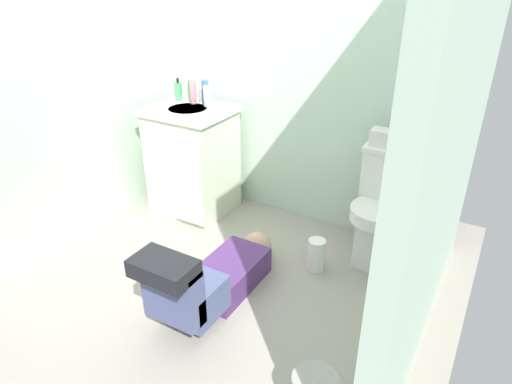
# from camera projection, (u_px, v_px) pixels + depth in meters

# --- Properties ---
(ground_plane) EXTENTS (2.74, 2.90, 0.04)m
(ground_plane) POSITION_uv_depth(u_px,v_px,m) (223.00, 278.00, 2.85)
(ground_plane) COLOR gray
(wall_back) EXTENTS (2.40, 0.08, 2.40)m
(wall_back) POSITION_uv_depth(u_px,v_px,m) (299.00, 54.00, 3.06)
(wall_back) COLOR #B8D2BA
(wall_back) RESTS_ON ground_plane
(wall_left) EXTENTS (0.08, 1.90, 2.40)m
(wall_left) POSITION_uv_depth(u_px,v_px,m) (62.00, 62.00, 2.81)
(wall_left) COLOR #B8D2BA
(wall_left) RESTS_ON ground_plane
(wall_right) EXTENTS (0.08, 1.90, 2.40)m
(wall_right) POSITION_uv_depth(u_px,v_px,m) (458.00, 120.00, 1.77)
(wall_right) COLOR #B8D2BA
(wall_right) RESTS_ON ground_plane
(toilet) EXTENTS (0.36, 0.46, 0.75)m
(toilet) POSITION_uv_depth(u_px,v_px,m) (383.00, 209.00, 2.84)
(toilet) COLOR white
(toilet) RESTS_ON ground_plane
(vanity_cabinet) EXTENTS (0.60, 0.53, 0.82)m
(vanity_cabinet) POSITION_uv_depth(u_px,v_px,m) (193.00, 159.00, 3.44)
(vanity_cabinet) COLOR silver
(vanity_cabinet) RESTS_ON ground_plane
(faucet) EXTENTS (0.02, 0.02, 0.10)m
(faucet) POSITION_uv_depth(u_px,v_px,m) (200.00, 96.00, 3.35)
(faucet) COLOR silver
(faucet) RESTS_ON vanity_cabinet
(person_plumber) EXTENTS (0.39, 1.06, 0.52)m
(person_plumber) POSITION_uv_depth(u_px,v_px,m) (211.00, 278.00, 2.53)
(person_plumber) COLOR #512D6B
(person_plumber) RESTS_ON ground_plane
(tissue_box) EXTENTS (0.22, 0.11, 0.10)m
(tissue_box) POSITION_uv_depth(u_px,v_px,m) (389.00, 139.00, 2.74)
(tissue_box) COLOR silver
(tissue_box) RESTS_ON toilet
(toiletry_bag) EXTENTS (0.12, 0.09, 0.11)m
(toiletry_bag) POSITION_uv_depth(u_px,v_px,m) (414.00, 142.00, 2.67)
(toiletry_bag) COLOR #33598C
(toiletry_bag) RESTS_ON toilet
(soap_dispenser) EXTENTS (0.06, 0.06, 0.17)m
(soap_dispenser) POSITION_uv_depth(u_px,v_px,m) (178.00, 91.00, 3.41)
(soap_dispenser) COLOR #479D60
(soap_dispenser) RESTS_ON vanity_cabinet
(bottle_green) EXTENTS (0.05, 0.05, 0.16)m
(bottle_green) POSITION_uv_depth(u_px,v_px,m) (191.00, 90.00, 3.38)
(bottle_green) COLOR green
(bottle_green) RESTS_ON vanity_cabinet
(bottle_pink) EXTENTS (0.05, 0.05, 0.18)m
(bottle_pink) POSITION_uv_depth(u_px,v_px,m) (193.00, 91.00, 3.32)
(bottle_pink) COLOR pink
(bottle_pink) RESTS_ON vanity_cabinet
(bottle_blue) EXTENTS (0.05, 0.05, 0.17)m
(bottle_blue) POSITION_uv_depth(u_px,v_px,m) (205.00, 92.00, 3.31)
(bottle_blue) COLOR #4169BD
(bottle_blue) RESTS_ON vanity_cabinet
(bottle_white) EXTENTS (0.06, 0.06, 0.15)m
(bottle_white) POSITION_uv_depth(u_px,v_px,m) (207.00, 96.00, 3.26)
(bottle_white) COLOR silver
(bottle_white) RESTS_ON vanity_cabinet
(paper_towel_roll) EXTENTS (0.11, 0.11, 0.21)m
(paper_towel_roll) POSITION_uv_depth(u_px,v_px,m) (316.00, 255.00, 2.85)
(paper_towel_roll) COLOR white
(paper_towel_roll) RESTS_ON ground_plane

